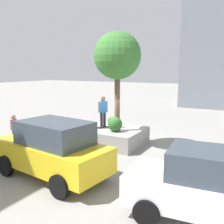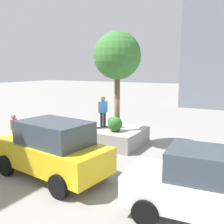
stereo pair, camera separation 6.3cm
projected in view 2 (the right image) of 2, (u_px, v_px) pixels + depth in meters
ground_plane at (111, 143)px, 14.18m from camera, size 120.00×120.00×0.00m
planter_ledge at (112, 136)px, 13.93m from camera, size 3.27×2.81×0.86m
plaza_tree at (117, 56)px, 12.77m from camera, size 2.38×2.38×5.03m
boxwood_shrub at (115, 124)px, 13.17m from camera, size 0.75×0.75×0.75m
hedge_clump at (113, 122)px, 14.06m from camera, size 0.59×0.59×0.59m
skateboard at (103, 127)px, 13.93m from camera, size 0.68×0.74×0.07m
skateboarder at (103, 109)px, 13.76m from camera, size 0.38×0.50×1.67m
police_car at (207, 186)px, 6.74m from camera, size 4.36×2.29×1.96m
sedan_parked at (52, 149)px, 9.53m from camera, size 4.85×2.63×2.16m
passerby_with_bag at (14, 126)px, 14.13m from camera, size 0.33×0.50×1.56m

